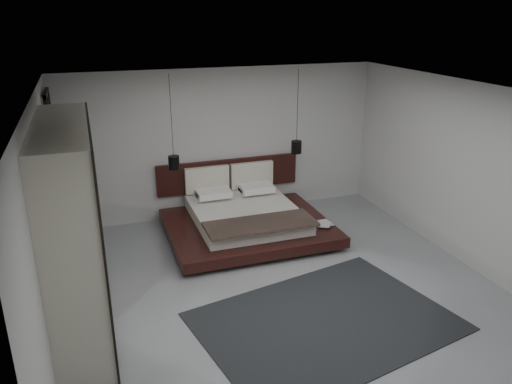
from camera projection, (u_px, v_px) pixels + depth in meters
name	position (u px, v px, depth m)	size (l,w,h in m)	color
floor	(281.00, 285.00, 7.26)	(6.00, 6.00, 0.00)	gray
ceiling	(284.00, 92.00, 6.29)	(6.00, 6.00, 0.00)	white
wall_back	(223.00, 143.00, 9.43)	(6.00, 6.00, 0.00)	#BABAB7
wall_front	(418.00, 316.00, 4.11)	(6.00, 6.00, 0.00)	#BABAB7
wall_left	(45.00, 225.00, 5.85)	(6.00, 6.00, 0.00)	#BABAB7
wall_right	(463.00, 173.00, 7.69)	(6.00, 6.00, 0.00)	#BABAB7
lattice_screen	(57.00, 172.00, 8.08)	(0.05, 0.90, 2.60)	black
bed	(245.00, 218.00, 8.87)	(2.78, 2.39, 1.08)	black
book_lower	(320.00, 224.00, 8.65)	(0.22, 0.29, 0.03)	#99724C
book_upper	(319.00, 224.00, 8.61)	(0.19, 0.26, 0.02)	#99724C
pendant_left	(174.00, 162.00, 8.56)	(0.19, 0.19, 1.61)	black
pendant_right	(296.00, 147.00, 9.23)	(0.19, 0.19, 1.54)	black
wardrobe	(74.00, 230.00, 5.95)	(0.62, 2.64, 2.59)	beige
rug	(326.00, 321.00, 6.41)	(3.14, 2.24, 0.01)	black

